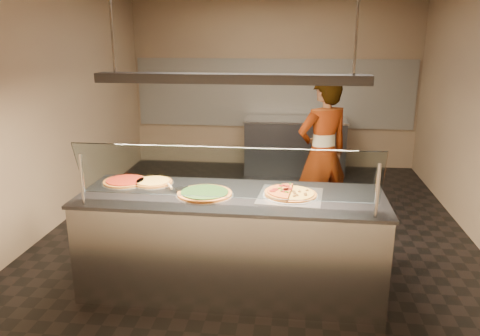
# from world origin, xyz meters

# --- Properties ---
(ground) EXTENTS (5.00, 6.00, 0.02)m
(ground) POSITION_xyz_m (0.00, 0.00, -0.01)
(ground) COLOR black
(ground) RESTS_ON ground
(wall_back) EXTENTS (5.00, 0.02, 3.00)m
(wall_back) POSITION_xyz_m (0.00, 3.01, 1.50)
(wall_back) COLOR #988162
(wall_back) RESTS_ON ground
(wall_front) EXTENTS (5.00, 0.02, 3.00)m
(wall_front) POSITION_xyz_m (0.00, -3.01, 1.50)
(wall_front) COLOR #988162
(wall_front) RESTS_ON ground
(wall_left) EXTENTS (0.02, 6.00, 3.00)m
(wall_left) POSITION_xyz_m (-2.51, 0.00, 1.50)
(wall_left) COLOR #988162
(wall_left) RESTS_ON ground
(tile_band) EXTENTS (4.90, 0.02, 1.20)m
(tile_band) POSITION_xyz_m (0.00, 2.98, 1.30)
(tile_band) COLOR silver
(tile_band) RESTS_ON wall_back
(serving_counter) EXTENTS (2.72, 0.94, 0.93)m
(serving_counter) POSITION_xyz_m (-0.13, -1.44, 0.47)
(serving_counter) COLOR #B7B7BC
(serving_counter) RESTS_ON ground
(sneeze_guard) EXTENTS (2.48, 0.18, 0.54)m
(sneeze_guard) POSITION_xyz_m (-0.13, -1.78, 1.23)
(sneeze_guard) COLOR #B7B7BC
(sneeze_guard) RESTS_ON serving_counter
(perforated_tray) EXTENTS (0.60, 0.60, 0.01)m
(perforated_tray) POSITION_xyz_m (0.39, -1.42, 0.94)
(perforated_tray) COLOR silver
(perforated_tray) RESTS_ON serving_counter
(half_pizza_pepperoni) EXTENTS (0.27, 0.47, 0.05)m
(half_pizza_pepperoni) POSITION_xyz_m (0.28, -1.42, 0.96)
(half_pizza_pepperoni) COLOR brown
(half_pizza_pepperoni) RESTS_ON perforated_tray
(half_pizza_sausage) EXTENTS (0.27, 0.47, 0.04)m
(half_pizza_sausage) POSITION_xyz_m (0.50, -1.42, 0.96)
(half_pizza_sausage) COLOR brown
(half_pizza_sausage) RESTS_ON perforated_tray
(pizza_spinach) EXTENTS (0.52, 0.52, 0.03)m
(pizza_spinach) POSITION_xyz_m (-0.36, -1.48, 0.95)
(pizza_spinach) COLOR silver
(pizza_spinach) RESTS_ON serving_counter
(pizza_cheese) EXTENTS (0.39, 0.39, 0.03)m
(pizza_cheese) POSITION_xyz_m (-0.92, -1.21, 0.94)
(pizza_cheese) COLOR silver
(pizza_cheese) RESTS_ON serving_counter
(pizza_tomato) EXTENTS (0.44, 0.44, 0.03)m
(pizza_tomato) POSITION_xyz_m (-1.19, -1.21, 0.94)
(pizza_tomato) COLOR silver
(pizza_tomato) RESTS_ON serving_counter
(pizza_spatula) EXTENTS (0.26, 0.20, 0.02)m
(pizza_spatula) POSITION_xyz_m (-0.66, -1.38, 0.96)
(pizza_spatula) COLOR #B7B7BC
(pizza_spatula) RESTS_ON pizza_spinach
(prep_table) EXTENTS (1.72, 0.74, 0.93)m
(prep_table) POSITION_xyz_m (0.41, 2.55, 0.47)
(prep_table) COLOR #424248
(prep_table) RESTS_ON ground
(worker) EXTENTS (0.81, 0.73, 1.86)m
(worker) POSITION_xyz_m (0.75, 0.17, 0.93)
(worker) COLOR #252328
(worker) RESTS_ON ground
(heat_lamp_housing) EXTENTS (2.30, 0.18, 0.08)m
(heat_lamp_housing) POSITION_xyz_m (-0.13, -1.44, 1.95)
(heat_lamp_housing) COLOR #424248
(heat_lamp_housing) RESTS_ON ceiling
(lamp_rod_left) EXTENTS (0.02, 0.02, 1.01)m
(lamp_rod_left) POSITION_xyz_m (-1.13, -1.44, 2.50)
(lamp_rod_left) COLOR #B7B7BC
(lamp_rod_left) RESTS_ON ceiling
(lamp_rod_right) EXTENTS (0.02, 0.02, 1.01)m
(lamp_rod_right) POSITION_xyz_m (0.87, -1.44, 2.50)
(lamp_rod_right) COLOR #B7B7BC
(lamp_rod_right) RESTS_ON ceiling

